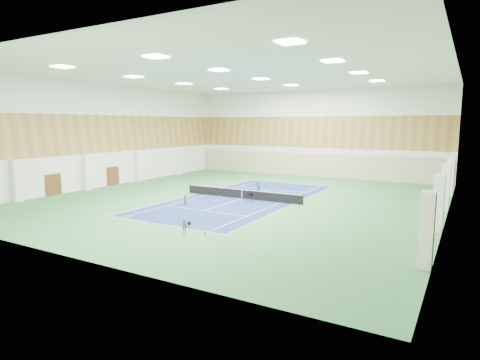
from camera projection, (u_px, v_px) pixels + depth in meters
name	position (u px, v px, depth m)	size (l,w,h in m)	color
ground	(242.00, 199.00, 39.63)	(40.00, 40.00, 0.00)	#31723C
room_shell	(242.00, 138.00, 38.79)	(36.00, 40.00, 12.00)	white
wood_cladding	(242.00, 117.00, 38.51)	(36.00, 40.00, 8.00)	#A7793E
ceiling_light_grid	(242.00, 75.00, 37.97)	(21.40, 25.40, 0.06)	white
court_surface	(242.00, 199.00, 39.63)	(10.97, 23.77, 0.01)	navy
tennis_balls_scatter	(242.00, 198.00, 39.62)	(10.57, 22.77, 0.07)	yellow
tennis_net	(242.00, 193.00, 39.55)	(12.80, 0.10, 1.10)	black
back_curtain	(311.00, 165.00, 56.35)	(35.40, 0.16, 3.20)	#C6B793
door_left_a	(53.00, 185.00, 41.48)	(0.08, 1.80, 2.20)	#593319
door_left_b	(113.00, 176.00, 48.34)	(0.08, 1.80, 2.20)	#593319
coach	(258.00, 189.00, 40.62)	(0.57, 0.38, 1.57)	navy
child_court	(185.00, 200.00, 36.00)	(0.51, 0.40, 1.05)	gray
child_apron	(184.00, 227.00, 26.71)	(0.63, 0.26, 1.07)	tan
ball_cart	(249.00, 198.00, 37.75)	(0.50, 0.50, 0.86)	black
cone_svc_a	(174.00, 205.00, 36.12)	(0.20, 0.20, 0.22)	#DE4E0B
cone_svc_b	(192.00, 206.00, 35.49)	(0.19, 0.19, 0.21)	#EB5A0C
cone_svc_c	(222.00, 211.00, 33.60)	(0.18, 0.18, 0.19)	#F24F0C
cone_svc_d	(236.00, 214.00, 32.47)	(0.22, 0.22, 0.24)	#FF620D
cone_base_a	(126.00, 217.00, 31.45)	(0.21, 0.21, 0.23)	orange
cone_base_b	(152.00, 222.00, 29.86)	(0.18, 0.18, 0.20)	red
cone_base_c	(179.00, 225.00, 28.80)	(0.22, 0.22, 0.24)	#FF640D
cone_base_d	(205.00, 233.00, 26.89)	(0.19, 0.19, 0.21)	#EC580C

